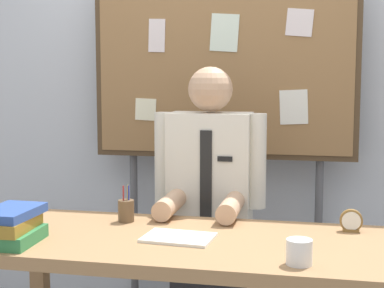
{
  "coord_description": "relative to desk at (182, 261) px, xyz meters",
  "views": [
    {
      "loc": [
        0.5,
        -2.19,
        1.38
      ],
      "look_at": [
        0.0,
        0.18,
        1.09
      ],
      "focal_mm": 54.95,
      "sensor_mm": 36.0,
      "label": 1
    }
  ],
  "objects": [
    {
      "name": "bulletin_board",
      "position": [
        0.0,
        1.0,
        0.75
      ],
      "size": [
        1.45,
        0.09,
        1.92
      ],
      "color": "#4C3823",
      "rests_on": "ground_plane"
    },
    {
      "name": "person",
      "position": [
        0.0,
        0.6,
        0.01
      ],
      "size": [
        0.55,
        0.56,
        1.42
      ],
      "color": "#2D2D33",
      "rests_on": "ground_plane"
    },
    {
      "name": "back_wall",
      "position": [
        0.0,
        1.2,
        0.7
      ],
      "size": [
        6.4,
        0.08,
        2.7
      ],
      "primitive_type": "cube",
      "color": "silver",
      "rests_on": "ground_plane"
    },
    {
      "name": "book_stack",
      "position": [
        -0.62,
        -0.2,
        0.16
      ],
      "size": [
        0.2,
        0.28,
        0.13
      ],
      "color": "#337F47",
      "rests_on": "desk"
    },
    {
      "name": "pen_holder",
      "position": [
        -0.3,
        0.2,
        0.14
      ],
      "size": [
        0.07,
        0.07,
        0.16
      ],
      "color": "brown",
      "rests_on": "desk"
    },
    {
      "name": "desk_clock",
      "position": [
        0.65,
        0.23,
        0.14
      ],
      "size": [
        0.09,
        0.04,
        0.09
      ],
      "color": "olive",
      "rests_on": "desk"
    },
    {
      "name": "desk",
      "position": [
        0.0,
        0.0,
        0.0
      ],
      "size": [
        1.65,
        0.71,
        0.74
      ],
      "color": "#9E754C",
      "rests_on": "ground_plane"
    },
    {
      "name": "coffee_mug",
      "position": [
        0.46,
        -0.24,
        0.14
      ],
      "size": [
        0.09,
        0.09,
        0.09
      ],
      "primitive_type": "cylinder",
      "color": "white",
      "rests_on": "desk"
    },
    {
      "name": "open_notebook",
      "position": [
        -0.01,
        -0.02,
        0.1
      ],
      "size": [
        0.28,
        0.21,
        0.01
      ],
      "primitive_type": "cube",
      "rotation": [
        0.0,
        0.0,
        -0.09
      ],
      "color": "white",
      "rests_on": "desk"
    }
  ]
}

